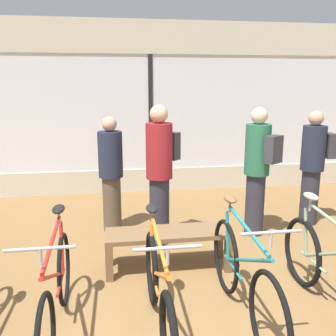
{
  "coord_description": "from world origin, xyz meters",
  "views": [
    {
      "loc": [
        -0.76,
        -2.89,
        2.08
      ],
      "look_at": [
        0.0,
        2.02,
        0.95
      ],
      "focal_mm": 40.0,
      "sensor_mm": 36.0,
      "label": 1
    }
  ],
  "objects_px": {
    "customer_near_rack": "(313,164)",
    "customer_by_window": "(258,168)",
    "bicycle_left": "(56,293)",
    "customer_mid_floor": "(160,170)",
    "display_bench": "(168,238)",
    "customer_near_bench": "(111,172)",
    "bicycle_center_right": "(243,278)",
    "bicycle_center_left": "(159,294)",
    "bicycle_right": "(329,272)"
  },
  "relations": [
    {
      "from": "customer_by_window",
      "to": "customer_mid_floor",
      "type": "xyz_separation_m",
      "value": [
        -1.35,
        -0.07,
        0.03
      ]
    },
    {
      "from": "bicycle_right",
      "to": "bicycle_left",
      "type": "bearing_deg",
      "value": 179.73
    },
    {
      "from": "display_bench",
      "to": "customer_near_rack",
      "type": "bearing_deg",
      "value": 25.03
    },
    {
      "from": "bicycle_center_left",
      "to": "customer_by_window",
      "type": "bearing_deg",
      "value": 50.45
    },
    {
      "from": "bicycle_left",
      "to": "customer_mid_floor",
      "type": "distance_m",
      "value": 2.16
    },
    {
      "from": "bicycle_center_left",
      "to": "customer_near_bench",
      "type": "xyz_separation_m",
      "value": [
        -0.36,
        2.4,
        0.48
      ]
    },
    {
      "from": "customer_by_window",
      "to": "display_bench",
      "type": "bearing_deg",
      "value": -149.32
    },
    {
      "from": "customer_by_window",
      "to": "bicycle_center_left",
      "type": "bearing_deg",
      "value": -129.55
    },
    {
      "from": "bicycle_center_right",
      "to": "customer_mid_floor",
      "type": "height_order",
      "value": "customer_mid_floor"
    },
    {
      "from": "bicycle_center_left",
      "to": "display_bench",
      "type": "bearing_deg",
      "value": 77.66
    },
    {
      "from": "bicycle_center_right",
      "to": "customer_near_bench",
      "type": "height_order",
      "value": "customer_near_bench"
    },
    {
      "from": "bicycle_center_left",
      "to": "bicycle_right",
      "type": "relative_size",
      "value": 1.02
    },
    {
      "from": "display_bench",
      "to": "customer_near_rack",
      "type": "relative_size",
      "value": 0.82
    },
    {
      "from": "bicycle_center_right",
      "to": "customer_near_bench",
      "type": "xyz_separation_m",
      "value": [
        -1.12,
        2.31,
        0.45
      ]
    },
    {
      "from": "display_bench",
      "to": "customer_near_bench",
      "type": "height_order",
      "value": "customer_near_bench"
    },
    {
      "from": "bicycle_center_right",
      "to": "customer_near_bench",
      "type": "relative_size",
      "value": 1.1
    },
    {
      "from": "bicycle_left",
      "to": "customer_near_bench",
      "type": "xyz_separation_m",
      "value": [
        0.47,
        2.28,
        0.47
      ]
    },
    {
      "from": "customer_by_window",
      "to": "customer_near_bench",
      "type": "relative_size",
      "value": 1.08
    },
    {
      "from": "display_bench",
      "to": "customer_mid_floor",
      "type": "bearing_deg",
      "value": 88.93
    },
    {
      "from": "bicycle_center_left",
      "to": "customer_mid_floor",
      "type": "xyz_separation_m",
      "value": [
        0.26,
        1.89,
        0.61
      ]
    },
    {
      "from": "customer_mid_floor",
      "to": "customer_near_rack",
      "type": "bearing_deg",
      "value": 8.58
    },
    {
      "from": "customer_mid_floor",
      "to": "customer_near_bench",
      "type": "height_order",
      "value": "customer_mid_floor"
    },
    {
      "from": "customer_near_rack",
      "to": "customer_by_window",
      "type": "relative_size",
      "value": 0.96
    },
    {
      "from": "bicycle_left",
      "to": "customer_near_rack",
      "type": "xyz_separation_m",
      "value": [
        3.42,
        2.12,
        0.52
      ]
    },
    {
      "from": "customer_mid_floor",
      "to": "bicycle_right",
      "type": "bearing_deg",
      "value": -53.27
    },
    {
      "from": "customer_mid_floor",
      "to": "customer_by_window",
      "type": "bearing_deg",
      "value": 2.85
    },
    {
      "from": "bicycle_center_right",
      "to": "display_bench",
      "type": "bearing_deg",
      "value": 115.92
    },
    {
      "from": "bicycle_center_right",
      "to": "customer_near_rack",
      "type": "distance_m",
      "value": 2.86
    },
    {
      "from": "bicycle_right",
      "to": "customer_near_rack",
      "type": "relative_size",
      "value": 1.02
    },
    {
      "from": "bicycle_left",
      "to": "customer_near_rack",
      "type": "distance_m",
      "value": 4.06
    },
    {
      "from": "bicycle_center_left",
      "to": "customer_mid_floor",
      "type": "relative_size",
      "value": 0.97
    },
    {
      "from": "display_bench",
      "to": "customer_near_bench",
      "type": "xyz_separation_m",
      "value": [
        -0.61,
        1.26,
        0.49
      ]
    },
    {
      "from": "bicycle_right",
      "to": "customer_near_bench",
      "type": "bearing_deg",
      "value": 130.45
    },
    {
      "from": "bicycle_left",
      "to": "customer_by_window",
      "type": "xyz_separation_m",
      "value": [
        2.45,
        1.83,
        0.57
      ]
    },
    {
      "from": "bicycle_left",
      "to": "customer_by_window",
      "type": "height_order",
      "value": "customer_by_window"
    },
    {
      "from": "customer_mid_floor",
      "to": "customer_near_bench",
      "type": "relative_size",
      "value": 1.11
    },
    {
      "from": "bicycle_left",
      "to": "customer_mid_floor",
      "type": "relative_size",
      "value": 0.96
    },
    {
      "from": "bicycle_right",
      "to": "customer_by_window",
      "type": "height_order",
      "value": "customer_by_window"
    },
    {
      "from": "customer_by_window",
      "to": "bicycle_right",
      "type": "bearing_deg",
      "value": -90.76
    },
    {
      "from": "bicycle_left",
      "to": "bicycle_center_right",
      "type": "bearing_deg",
      "value": -1.07
    },
    {
      "from": "bicycle_left",
      "to": "customer_mid_floor",
      "type": "height_order",
      "value": "customer_mid_floor"
    },
    {
      "from": "customer_by_window",
      "to": "customer_mid_floor",
      "type": "distance_m",
      "value": 1.35
    },
    {
      "from": "bicycle_left",
      "to": "display_bench",
      "type": "relative_size",
      "value": 1.25
    },
    {
      "from": "customer_near_bench",
      "to": "bicycle_right",
      "type": "bearing_deg",
      "value": -49.55
    },
    {
      "from": "bicycle_left",
      "to": "bicycle_center_left",
      "type": "distance_m",
      "value": 0.84
    },
    {
      "from": "bicycle_center_right",
      "to": "customer_by_window",
      "type": "relative_size",
      "value": 1.02
    },
    {
      "from": "bicycle_left",
      "to": "display_bench",
      "type": "xyz_separation_m",
      "value": [
        1.09,
        1.02,
        -0.02
      ]
    },
    {
      "from": "customer_by_window",
      "to": "bicycle_left",
      "type": "bearing_deg",
      "value": -143.2
    },
    {
      "from": "bicycle_center_right",
      "to": "customer_near_rack",
      "type": "relative_size",
      "value": 1.07
    },
    {
      "from": "bicycle_center_left",
      "to": "bicycle_left",
      "type": "bearing_deg",
      "value": 171.62
    }
  ]
}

